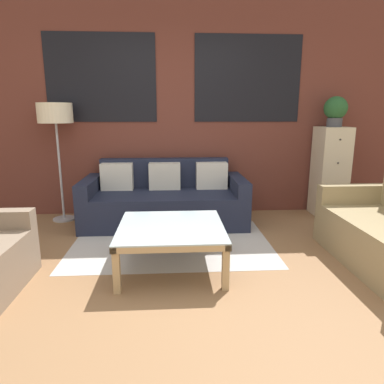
# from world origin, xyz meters

# --- Properties ---
(ground_plane) EXTENTS (16.00, 16.00, 0.00)m
(ground_plane) POSITION_xyz_m (0.00, 0.00, 0.00)
(ground_plane) COLOR #8E6642
(wall_back_brick) EXTENTS (8.40, 0.09, 2.80)m
(wall_back_brick) POSITION_xyz_m (0.00, 2.44, 1.41)
(wall_back_brick) COLOR brown
(wall_back_brick) RESTS_ON ground_plane
(rug) EXTENTS (2.10, 1.42, 0.00)m
(rug) POSITION_xyz_m (-0.08, 1.21, 0.00)
(rug) COLOR #BCB7B2
(rug) RESTS_ON ground_plane
(couch_dark) EXTENTS (2.00, 0.88, 0.78)m
(couch_dark) POSITION_xyz_m (-0.15, 1.95, 0.29)
(couch_dark) COLOR #1E2338
(couch_dark) RESTS_ON ground_plane
(coffee_table) EXTENTS (0.92, 0.92, 0.40)m
(coffee_table) POSITION_xyz_m (-0.08, 0.61, 0.34)
(coffee_table) COLOR silver
(coffee_table) RESTS_ON ground_plane
(floor_lamp) EXTENTS (0.42, 0.42, 1.49)m
(floor_lamp) POSITION_xyz_m (-1.48, 2.14, 1.30)
(floor_lamp) COLOR #B2B2B7
(floor_lamp) RESTS_ON ground_plane
(drawer_cabinet) EXTENTS (0.39, 0.42, 1.19)m
(drawer_cabinet) POSITION_xyz_m (2.06, 2.16, 0.59)
(drawer_cabinet) COLOR beige
(drawer_cabinet) RESTS_ON ground_plane
(potted_plant) EXTENTS (0.30, 0.30, 0.39)m
(potted_plant) POSITION_xyz_m (2.06, 2.16, 1.40)
(potted_plant) COLOR #47474C
(potted_plant) RESTS_ON drawer_cabinet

